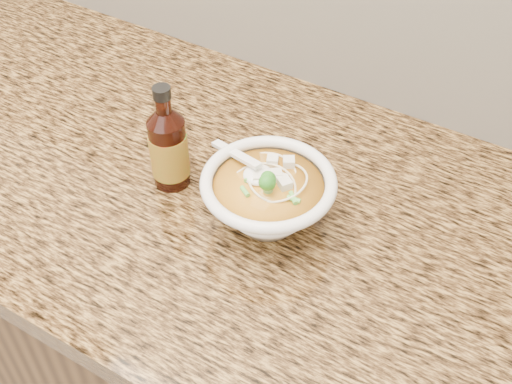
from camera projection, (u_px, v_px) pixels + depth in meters
The scene contains 4 objects.
cabinet at pixel (154, 306), 1.39m from camera, with size 4.00×0.65×0.86m, color black.
counter_slab at pixel (124, 149), 1.08m from camera, with size 4.00×0.68×0.04m, color #A0763A.
soup_bowl at pixel (268, 199), 0.90m from camera, with size 0.21×0.19×0.11m.
hot_sauce_bottle at pixel (169, 148), 0.95m from camera, with size 0.08×0.08×0.17m.
Camera 1 is at (0.61, 1.09, 1.58)m, focal length 45.00 mm.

